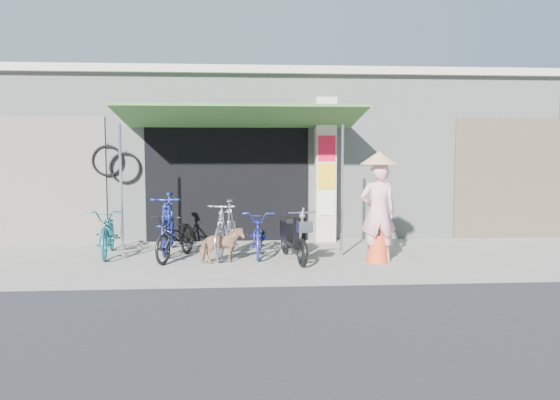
{
  "coord_description": "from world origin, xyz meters",
  "views": [
    {
      "loc": [
        -0.9,
        -8.91,
        1.87
      ],
      "look_at": [
        -0.2,
        1.0,
        1.0
      ],
      "focal_mm": 35.0,
      "sensor_mm": 36.0,
      "label": 1
    }
  ],
  "objects": [
    {
      "name": "ground",
      "position": [
        0.0,
        0.0,
        0.0
      ],
      "size": [
        80.0,
        80.0,
        0.0
      ],
      "primitive_type": "plane",
      "color": "gray",
      "rests_on": "ground"
    },
    {
      "name": "bicycle_shop",
      "position": [
        -0.0,
        5.09,
        1.83
      ],
      "size": [
        12.3,
        5.3,
        3.66
      ],
      "color": "gray",
      "rests_on": "ground"
    },
    {
      "name": "bike_black",
      "position": [
        -2.05,
        0.62,
        0.4
      ],
      "size": [
        0.97,
        1.63,
        0.81
      ],
      "primitive_type": "imported",
      "rotation": [
        0.0,
        0.0,
        -0.3
      ],
      "color": "black",
      "rests_on": "ground"
    },
    {
      "name": "nun",
      "position": [
        1.41,
        0.15,
        0.93
      ],
      "size": [
        0.64,
        0.64,
        1.89
      ],
      "rotation": [
        0.0,
        0.0,
        3.16
      ],
      "color": "pink",
      "rests_on": "ground"
    },
    {
      "name": "bike_silver",
      "position": [
        -1.18,
        0.79,
        0.51
      ],
      "size": [
        0.81,
        1.77,
        1.02
      ],
      "primitive_type": "imported",
      "rotation": [
        0.0,
        0.0,
        -0.2
      ],
      "color": "#B8B8BE",
      "rests_on": "ground"
    },
    {
      "name": "neighbour_left",
      "position": [
        -5.0,
        2.59,
        1.3
      ],
      "size": [
        2.6,
        0.06,
        2.6
      ],
      "primitive_type": "cube",
      "color": "#6B665B",
      "rests_on": "ground"
    },
    {
      "name": "neighbour_right",
      "position": [
        5.0,
        2.59,
        1.3
      ],
      "size": [
        2.6,
        0.06,
        2.6
      ],
      "primitive_type": "cube",
      "color": "brown",
      "rests_on": "ground"
    },
    {
      "name": "street_dog",
      "position": [
        -1.24,
        0.21,
        0.31
      ],
      "size": [
        0.79,
        0.53,
        0.61
      ],
      "primitive_type": "imported",
      "rotation": [
        0.0,
        0.0,
        1.88
      ],
      "color": "#94734E",
      "rests_on": "ground"
    },
    {
      "name": "shop_pillar",
      "position": [
        0.85,
        2.45,
        1.5
      ],
      "size": [
        0.42,
        0.44,
        3.0
      ],
      "color": "beige",
      "rests_on": "ground"
    },
    {
      "name": "awning",
      "position": [
        -0.9,
        1.63,
        2.51
      ],
      "size": [
        4.6,
        1.88,
        2.72
      ],
      "color": "#315E2A",
      "rests_on": "ground"
    },
    {
      "name": "road_strip",
      "position": [
        0.0,
        -4.5,
        0.01
      ],
      "size": [
        80.0,
        6.0,
        0.01
      ],
      "primitive_type": "cube",
      "color": "#2F2F32",
      "rests_on": "ground"
    },
    {
      "name": "bike_teal",
      "position": [
        -3.31,
        1.05,
        0.43
      ],
      "size": [
        0.78,
        1.71,
        0.87
      ],
      "primitive_type": "imported",
      "rotation": [
        0.0,
        0.0,
        0.13
      ],
      "color": "#155D62",
      "rests_on": "ground"
    },
    {
      "name": "moped",
      "position": [
        -0.02,
        0.41,
        0.41
      ],
      "size": [
        0.52,
        1.6,
        0.91
      ],
      "rotation": [
        0.0,
        0.0,
        0.16
      ],
      "color": "black",
      "rests_on": "ground"
    },
    {
      "name": "bike_blue",
      "position": [
        -2.28,
        1.3,
        0.56
      ],
      "size": [
        0.56,
        1.86,
        1.11
      ],
      "primitive_type": "imported",
      "rotation": [
        0.0,
        0.0,
        0.02
      ],
      "color": "navy",
      "rests_on": "ground"
    },
    {
      "name": "bike_navy",
      "position": [
        -0.6,
        0.88,
        0.42
      ],
      "size": [
        0.6,
        1.61,
        0.84
      ],
      "primitive_type": "imported",
      "rotation": [
        0.0,
        0.0,
        -0.03
      ],
      "color": "navy",
      "rests_on": "ground"
    }
  ]
}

